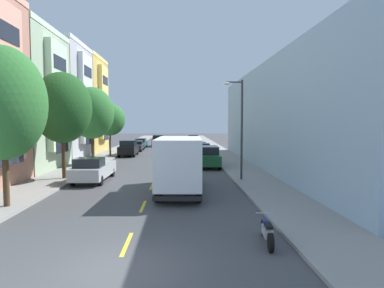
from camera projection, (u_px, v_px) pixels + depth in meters
name	position (u px, v px, depth m)	size (l,w,h in m)	color
ground_plane	(164.00, 157.00, 39.10)	(160.00, 160.00, 0.00)	#424244
sidewalk_left	(100.00, 158.00, 36.83)	(3.20, 120.00, 0.14)	gray
sidewalk_right	(227.00, 158.00, 37.37)	(3.20, 120.00, 0.14)	gray
lane_centerline_dashes	(162.00, 162.00, 33.61)	(0.14, 47.20, 0.01)	yellow
townhouse_fourth_dove_grey	(23.00, 103.00, 35.85)	(13.74, 8.24, 12.69)	#A8A8AD
townhouse_fifth_mustard	(62.00, 106.00, 44.30)	(11.37, 8.24, 12.82)	tan
apartment_block_opposite	(314.00, 118.00, 29.34)	(10.00, 36.00, 9.03)	#9EB7CC
street_tree_nearest	(3.00, 103.00, 15.33)	(3.89, 3.89, 7.51)	#47331E
street_tree_second	(62.00, 108.00, 23.12)	(4.02, 4.02, 7.45)	#47331E
street_tree_third	(92.00, 113.00, 30.92)	(4.06, 4.06, 7.24)	#47331E
street_tree_farthest	(110.00, 120.00, 38.76)	(3.58, 3.58, 6.16)	#47331E
street_lamp	(240.00, 122.00, 22.82)	(1.35, 0.28, 6.86)	#38383D
delivery_box_truck	(180.00, 161.00, 19.10)	(2.63, 7.17, 3.24)	white
parked_wagon_white	(195.00, 143.00, 51.96)	(1.90, 4.73, 1.50)	silver
parked_suv_black	(129.00, 148.00, 40.09)	(1.99, 4.82, 1.93)	black
parked_sedan_charcoal	(137.00, 146.00, 47.06)	(1.83, 4.51, 1.43)	#333338
parked_pickup_sky	(193.00, 140.00, 60.31)	(2.05, 5.32, 1.73)	#7A9EC6
parked_wagon_teal	(140.00, 143.00, 52.53)	(1.82, 4.70, 1.50)	#195B60
parked_suv_forest	(208.00, 156.00, 30.04)	(2.06, 4.84, 1.93)	#194C28
parked_pickup_silver	(93.00, 169.00, 22.93)	(2.06, 5.32, 1.73)	#B2B5BA
parked_pickup_champagne	(202.00, 152.00, 36.14)	(2.13, 5.35, 1.73)	tan
parked_sedan_red	(200.00, 147.00, 44.40)	(1.80, 4.50, 1.43)	#AD1E1E
moving_navy_sedan	(158.00, 140.00, 55.96)	(1.95, 4.80, 1.93)	navy
parked_motorcycle	(267.00, 232.00, 11.19)	(0.62, 2.05, 0.90)	black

